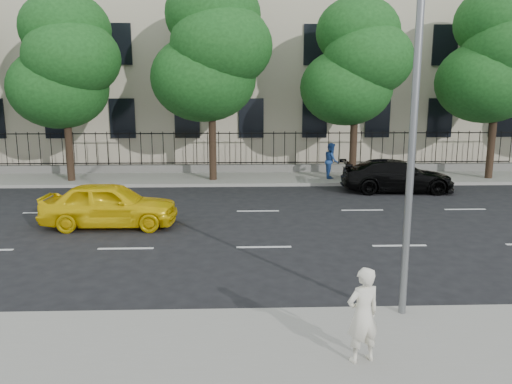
% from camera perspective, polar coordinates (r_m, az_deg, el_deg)
% --- Properties ---
extents(ground, '(120.00, 120.00, 0.00)m').
position_cam_1_polar(ground, '(12.27, 1.50, -9.87)').
color(ground, black).
rests_on(ground, ground).
extents(near_sidewalk, '(60.00, 4.00, 0.15)m').
position_cam_1_polar(near_sidewalk, '(8.64, 3.20, -19.03)').
color(near_sidewalk, gray).
rests_on(near_sidewalk, ground).
extents(far_sidewalk, '(60.00, 4.00, 0.15)m').
position_cam_1_polar(far_sidewalk, '(25.80, -0.38, 1.60)').
color(far_sidewalk, gray).
rests_on(far_sidewalk, ground).
extents(lane_markings, '(49.60, 4.62, 0.01)m').
position_cam_1_polar(lane_markings, '(16.78, 0.52, -3.98)').
color(lane_markings, silver).
rests_on(lane_markings, ground).
extents(masonry_building, '(34.60, 12.11, 18.50)m').
position_cam_1_polar(masonry_building, '(34.68, -0.85, 18.93)').
color(masonry_building, '#BEB197').
rests_on(masonry_building, ground).
extents(iron_fence, '(30.00, 0.50, 2.20)m').
position_cam_1_polar(iron_fence, '(27.39, -0.49, 3.39)').
color(iron_fence, slate).
rests_on(iron_fence, far_sidewalk).
extents(street_light, '(0.25, 3.32, 8.05)m').
position_cam_1_polar(street_light, '(10.20, 16.97, 14.86)').
color(street_light, slate).
rests_on(street_light, near_sidewalk).
extents(tree_b, '(5.53, 5.12, 8.97)m').
position_cam_1_polar(tree_b, '(26.15, -21.00, 13.69)').
color(tree_b, '#382619').
rests_on(tree_b, far_sidewalk).
extents(tree_c, '(5.89, 5.50, 9.80)m').
position_cam_1_polar(tree_c, '(24.89, -5.06, 15.84)').
color(tree_c, '#382619').
rests_on(tree_c, far_sidewalk).
extents(tree_d, '(5.34, 4.94, 8.84)m').
position_cam_1_polar(tree_d, '(25.48, 11.41, 14.27)').
color(tree_d, '#382619').
rests_on(tree_d, far_sidewalk).
extents(tree_e, '(5.71, 5.31, 9.46)m').
position_cam_1_polar(tree_e, '(27.92, 25.99, 13.84)').
color(tree_e, '#382619').
rests_on(tree_e, far_sidewalk).
extents(yellow_taxi, '(4.47, 1.84, 1.52)m').
position_cam_1_polar(yellow_taxi, '(17.33, -16.36, -1.39)').
color(yellow_taxi, yellow).
rests_on(yellow_taxi, ground).
extents(black_sedan, '(5.11, 2.28, 1.45)m').
position_cam_1_polar(black_sedan, '(23.42, 15.81, 1.79)').
color(black_sedan, black).
rests_on(black_sedan, ground).
extents(woman_near, '(0.67, 0.55, 1.60)m').
position_cam_1_polar(woman_near, '(8.37, 12.11, -13.57)').
color(woman_near, white).
rests_on(woman_near, near_sidewalk).
extents(pedestrian_far, '(0.75, 0.92, 1.79)m').
position_cam_1_polar(pedestrian_far, '(25.52, 8.60, 3.57)').
color(pedestrian_far, navy).
rests_on(pedestrian_far, far_sidewalk).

